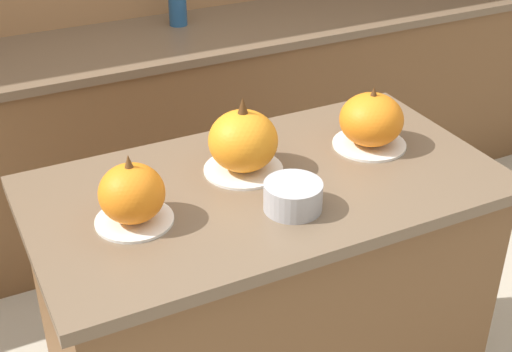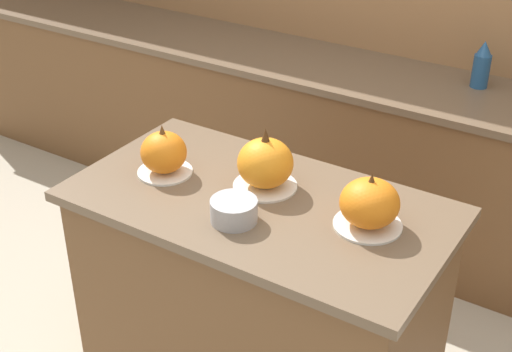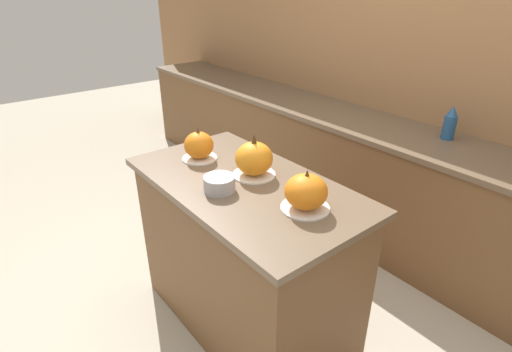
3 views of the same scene
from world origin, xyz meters
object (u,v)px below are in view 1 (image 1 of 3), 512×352
(bottle_tall, at_px, (177,2))
(mixing_bowl, at_px, (292,196))
(pumpkin_cake_center, at_px, (243,142))
(pumpkin_cake_right, at_px, (371,121))
(pumpkin_cake_left, at_px, (132,195))

(bottle_tall, bearing_deg, mixing_bowl, -100.71)
(pumpkin_cake_center, height_order, pumpkin_cake_right, pumpkin_cake_center)
(pumpkin_cake_center, distance_m, pumpkin_cake_right, 0.40)
(pumpkin_cake_left, relative_size, bottle_tall, 0.90)
(pumpkin_cake_right, bearing_deg, pumpkin_cake_center, 175.45)
(pumpkin_cake_center, distance_m, bottle_tall, 1.38)
(mixing_bowl, bearing_deg, pumpkin_cake_right, 28.21)
(pumpkin_cake_center, relative_size, pumpkin_cake_right, 1.02)
(pumpkin_cake_left, xyz_separation_m, pumpkin_cake_center, (0.35, 0.11, 0.01))
(bottle_tall, xyz_separation_m, mixing_bowl, (-0.30, -1.57, -0.04))
(pumpkin_cake_right, distance_m, bottle_tall, 1.37)
(pumpkin_cake_center, bearing_deg, bottle_tall, 76.47)
(pumpkin_cake_right, relative_size, bottle_tall, 1.00)
(pumpkin_cake_center, height_order, mixing_bowl, pumpkin_cake_center)
(bottle_tall, bearing_deg, pumpkin_cake_left, -114.91)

